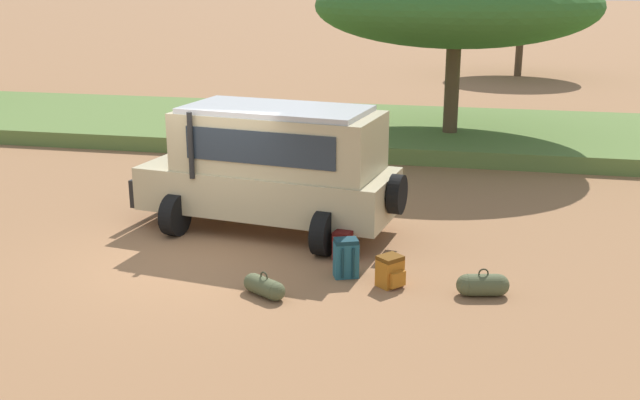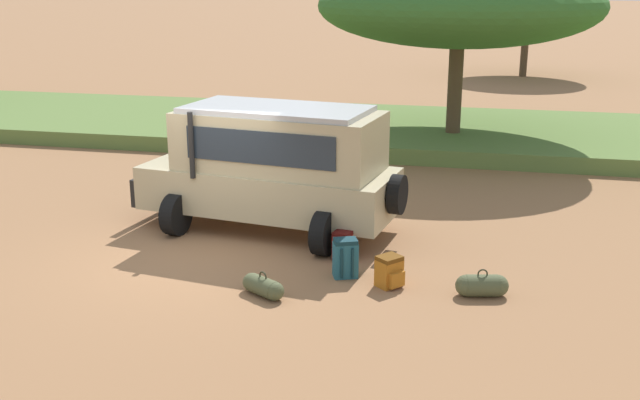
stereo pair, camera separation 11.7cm
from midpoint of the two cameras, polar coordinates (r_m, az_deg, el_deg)
The scene contains 9 objects.
ground_plane at distance 13.44m, azimuth -9.76°, elevation -4.44°, with size 320.00×320.00×0.00m, color #936642.
grass_bank at distance 23.67m, azimuth 0.19°, elevation 5.54°, with size 120.00×7.00×0.44m.
safari_vehicle at distance 14.44m, azimuth -3.86°, elevation 2.64°, with size 5.46×3.19×2.44m.
backpack_beside_front_wheel at distance 12.39m, azimuth 1.71°, elevation -4.46°, with size 0.46×0.45×0.66m.
backpack_cluster_center at distance 12.09m, azimuth 5.11°, elevation -5.44°, with size 0.50×0.49×0.51m.
backpack_near_rear_wheel at distance 13.19m, azimuth 1.59°, elevation -3.46°, with size 0.44×0.41×0.51m.
duffel_bag_low_black_case at distance 11.98m, azimuth 12.02°, elevation -6.35°, with size 0.82×0.45×0.45m.
duffel_bag_soft_canvas at distance 11.75m, azimuth -4.56°, elevation -6.61°, with size 0.75×0.56×0.40m.
acacia_tree_left_mid at distance 21.79m, azimuth 10.16°, elevation 14.33°, with size 7.90×7.17×5.15m.
Camera 1 is at (4.77, -11.61, 4.78)m, focal length 42.00 mm.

